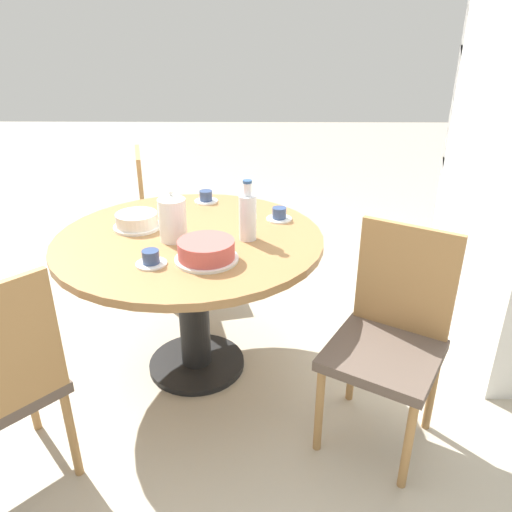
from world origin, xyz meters
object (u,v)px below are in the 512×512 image
at_px(coffee_pot, 173,218).
at_px(cup_c, 206,197).
at_px(cup_b, 279,215).
at_px(cup_a, 151,259).
at_px(chair_a, 390,336).
at_px(water_bottle, 248,216).
at_px(chair_b, 165,217).
at_px(cake_main, 206,251).
at_px(bookshelf, 501,184).
at_px(cake_second, 137,221).

xyz_separation_m(coffee_pot, cup_c, (-0.53, 0.09, -0.08)).
relative_size(coffee_pot, cup_b, 1.82).
bearing_deg(cup_a, chair_a, 82.24).
distance_m(coffee_pot, cup_c, 0.54).
height_order(water_bottle, cup_b, water_bottle).
distance_m(chair_b, coffee_pot, 1.04).
bearing_deg(coffee_pot, cup_b, 118.19).
xyz_separation_m(coffee_pot, cake_main, (0.21, 0.17, -0.06)).
height_order(chair_b, bookshelf, bookshelf).
xyz_separation_m(chair_b, bookshelf, (0.63, 1.81, 0.42)).
bearing_deg(cake_second, cup_c, 142.80).
distance_m(cake_second, cup_a, 0.43).
distance_m(chair_a, chair_b, 1.76).
relative_size(cake_second, cup_c, 1.79).
bearing_deg(cup_a, water_bottle, 124.84).
bearing_deg(cup_c, cake_second, -37.20).
bearing_deg(cup_a, cake_second, -159.83).
relative_size(bookshelf, cup_c, 14.34).
relative_size(water_bottle, cup_a, 2.17).
distance_m(chair_a, water_bottle, 0.79).
xyz_separation_m(cup_a, cup_b, (-0.51, 0.53, 0.00)).
height_order(chair_b, cup_a, chair_b).
xyz_separation_m(chair_a, cake_second, (-0.53, -1.11, 0.28)).
distance_m(coffee_pot, cup_a, 0.27).
height_order(coffee_pot, cake_second, coffee_pot).
distance_m(chair_b, cup_a, 1.25).
height_order(chair_b, coffee_pot, coffee_pot).
height_order(cup_b, cup_c, same).
bearing_deg(cup_b, bookshelf, 93.33).
bearing_deg(coffee_pot, bookshelf, 101.54).
distance_m(bookshelf, coffee_pot, 1.61).
distance_m(chair_a, cup_c, 1.26).
height_order(chair_a, water_bottle, water_bottle).
bearing_deg(chair_b, cake_main, -175.01).
distance_m(water_bottle, cup_c, 0.58).
bearing_deg(cup_b, coffee_pot, -61.81).
bearing_deg(chair_a, cup_c, 162.81).
height_order(coffee_pot, cup_b, coffee_pot).
xyz_separation_m(cake_main, cake_second, (-0.36, -0.37, -0.01)).
bearing_deg(cup_c, coffee_pot, -9.85).
bearing_deg(cake_second, coffee_pot, 53.97).
bearing_deg(cake_second, bookshelf, 95.72).
bearing_deg(cup_a, coffee_pot, 168.56).
bearing_deg(cake_main, cup_c, -174.03).
relative_size(bookshelf, water_bottle, 6.62).
distance_m(coffee_pot, cake_main, 0.28).
xyz_separation_m(cake_main, cup_c, (-0.74, -0.08, -0.02)).
distance_m(bookshelf, cup_b, 1.11).
bearing_deg(cake_main, cup_b, 146.30).
bearing_deg(chair_a, water_bottle, 176.31).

